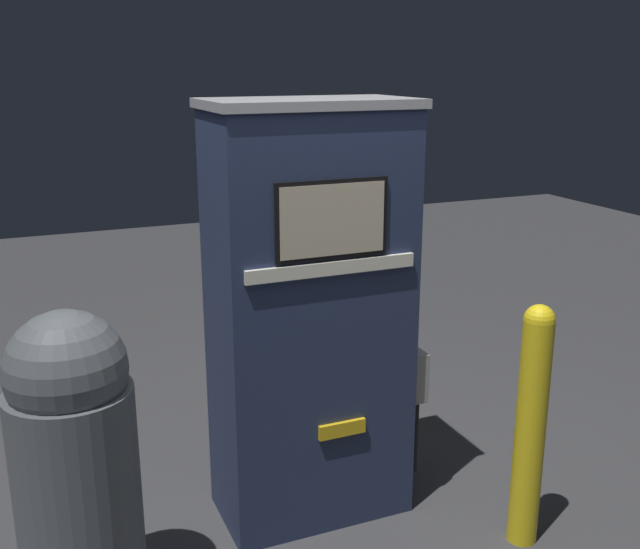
{
  "coord_description": "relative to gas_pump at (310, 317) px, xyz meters",
  "views": [
    {
      "loc": [
        -1.21,
        -2.73,
        2.08
      ],
      "look_at": [
        0.0,
        0.12,
        1.2
      ],
      "focal_mm": 42.0,
      "sensor_mm": 36.0,
      "label": 1
    }
  ],
  "objects": [
    {
      "name": "safety_bollard",
      "position": [
        0.77,
        -0.62,
        -0.39
      ],
      "size": [
        0.13,
        0.13,
        1.12
      ],
      "color": "yellow",
      "rests_on": "ground_plane"
    },
    {
      "name": "ground_plane",
      "position": [
        -0.0,
        -0.24,
        -0.97
      ],
      "size": [
        14.0,
        14.0,
        0.0
      ],
      "primitive_type": "plane",
      "color": "#38383A"
    },
    {
      "name": "gas_pump",
      "position": [
        0.0,
        0.0,
        0.0
      ],
      "size": [
        0.97,
        0.52,
        1.94
      ],
      "color": "#232D4C",
      "rests_on": "ground_plane"
    },
    {
      "name": "trash_bin",
      "position": [
        -1.08,
        -0.32,
        -0.34
      ],
      "size": [
        0.47,
        0.47,
        1.24
      ],
      "color": "#51565B",
      "rests_on": "ground_plane"
    }
  ]
}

